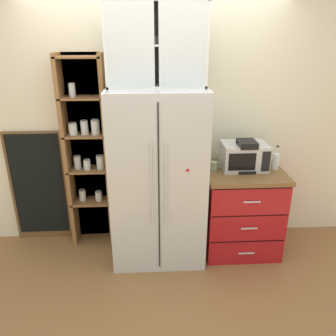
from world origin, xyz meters
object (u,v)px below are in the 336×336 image
coffee_maker (245,155)px  chalkboard_menu (39,187)px  microwave (244,156)px  refrigerator (158,176)px  mug_red (245,166)px  bottle_cobalt (244,157)px  mug_sage (214,166)px  bottle_clear (276,159)px

coffee_maker → chalkboard_menu: size_ratio=0.25×
microwave → refrigerator: bearing=-174.6°
mug_red → refrigerator: bearing=-177.8°
coffee_maker → bottle_cobalt: size_ratio=1.07×
mug_sage → bottle_cobalt: 0.31m
refrigerator → chalkboard_menu: (-1.27, 0.33, -0.24)m
refrigerator → mug_sage: 0.57m
microwave → bottle_clear: size_ratio=1.80×
microwave → mug_sage: (-0.30, -0.03, -0.09)m
microwave → bottle_cobalt: bottle_cobalt is taller
refrigerator → chalkboard_menu: 1.33m
bottle_clear → mug_sage: bearing=179.1°
chalkboard_menu → bottle_clear: bearing=-6.8°
coffee_maker → mug_sage: bearing=178.0°
bottle_cobalt → coffee_maker: bearing=-90.0°
bottle_cobalt → chalkboard_menu: bearing=173.0°
coffee_maker → mug_red: size_ratio=2.85×
mug_red → bottle_cobalt: bearing=93.2°
coffee_maker → mug_red: bearing=-72.2°
bottle_cobalt → chalkboard_menu: (-2.13, 0.26, -0.40)m
bottle_clear → bottle_cobalt: 0.32m
microwave → bottle_cobalt: 0.01m
bottle_cobalt → refrigerator: bearing=-175.2°
bottle_cobalt → chalkboard_menu: 2.19m
mug_sage → bottle_cobalt: (0.30, 0.02, 0.08)m
coffee_maker → bottle_clear: (0.31, 0.00, -0.05)m
refrigerator → coffee_maker: refrigerator is taller
mug_sage → bottle_cobalt: bottle_cobalt is taller
bottle_cobalt → microwave: bearing=85.0°
bottle_clear → coffee_maker: bearing=-179.8°
refrigerator → mug_red: (0.86, 0.03, 0.08)m
microwave → chalkboard_menu: 2.19m
refrigerator → mug_sage: size_ratio=14.52×
mug_red → bottle_clear: size_ratio=0.44×
coffee_maker → bottle_clear: coffee_maker is taller
microwave → chalkboard_menu: chalkboard_menu is taller
mug_sage → bottle_cobalt: bearing=4.0°
mug_red → bottle_clear: 0.32m
coffee_maker → chalkboard_menu: 2.19m
chalkboard_menu → bottle_cobalt: bearing=-7.0°
microwave → chalkboard_menu: size_ratio=0.35×
bottle_clear → bottle_cobalt: bottle_cobalt is taller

